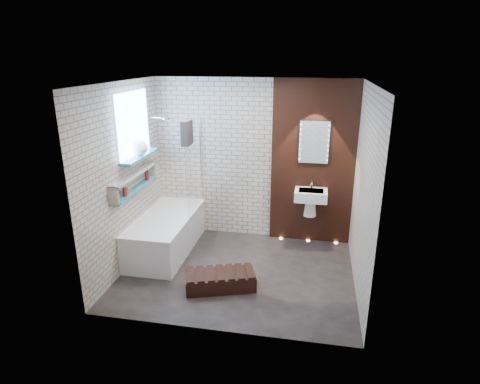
% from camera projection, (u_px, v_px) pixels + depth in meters
% --- Properties ---
extents(ground, '(3.20, 3.20, 0.00)m').
position_uv_depth(ground, '(238.00, 272.00, 5.72)').
color(ground, black).
rests_on(ground, ground).
extents(room_shell, '(3.24, 3.20, 2.60)m').
position_uv_depth(room_shell, '(238.00, 185.00, 5.29)').
color(room_shell, '#BEAA97').
rests_on(room_shell, ground).
extents(walnut_panel, '(1.30, 0.06, 2.60)m').
position_uv_depth(walnut_panel, '(313.00, 164.00, 6.31)').
color(walnut_panel, black).
rests_on(walnut_panel, ground).
extents(clerestory_window, '(0.18, 1.00, 0.94)m').
position_uv_depth(clerestory_window, '(134.00, 131.00, 5.70)').
color(clerestory_window, '#7FADE0').
rests_on(clerestory_window, room_shell).
extents(display_niche, '(0.14, 1.30, 0.26)m').
position_uv_depth(display_niche, '(135.00, 182.00, 5.74)').
color(display_niche, teal).
rests_on(display_niche, room_shell).
extents(bathtub, '(0.79, 1.74, 0.70)m').
position_uv_depth(bathtub, '(166.00, 233.00, 6.26)').
color(bathtub, white).
rests_on(bathtub, ground).
extents(bath_screen, '(0.01, 0.78, 1.40)m').
position_uv_depth(bath_screen, '(194.00, 166.00, 6.28)').
color(bath_screen, white).
rests_on(bath_screen, bathtub).
extents(towel, '(0.11, 0.27, 0.36)m').
position_uv_depth(towel, '(187.00, 133.00, 5.83)').
color(towel, '#292421').
rests_on(towel, bath_screen).
extents(shower_head, '(0.18, 0.18, 0.02)m').
position_uv_depth(shower_head, '(167.00, 118.00, 6.18)').
color(shower_head, silver).
rests_on(shower_head, room_shell).
extents(washbasin, '(0.50, 0.36, 0.58)m').
position_uv_depth(washbasin, '(311.00, 199.00, 6.29)').
color(washbasin, white).
rests_on(washbasin, walnut_panel).
extents(led_mirror, '(0.50, 0.02, 0.70)m').
position_uv_depth(led_mirror, '(314.00, 142.00, 6.16)').
color(led_mirror, black).
rests_on(led_mirror, walnut_panel).
extents(walnut_step, '(0.99, 0.67, 0.20)m').
position_uv_depth(walnut_step, '(220.00, 281.00, 5.31)').
color(walnut_step, black).
rests_on(walnut_step, ground).
extents(niche_bottles, '(0.06, 0.80, 0.15)m').
position_uv_depth(niche_bottles, '(137.00, 183.00, 5.80)').
color(niche_bottles, maroon).
rests_on(niche_bottles, display_niche).
extents(sill_vases, '(0.22, 0.22, 0.22)m').
position_uv_depth(sill_vases, '(140.00, 148.00, 5.77)').
color(sill_vases, white).
rests_on(sill_vases, clerestory_window).
extents(floor_uplights, '(0.96, 0.06, 0.01)m').
position_uv_depth(floor_uplights, '(308.00, 241.00, 6.66)').
color(floor_uplights, '#FFD899').
rests_on(floor_uplights, ground).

